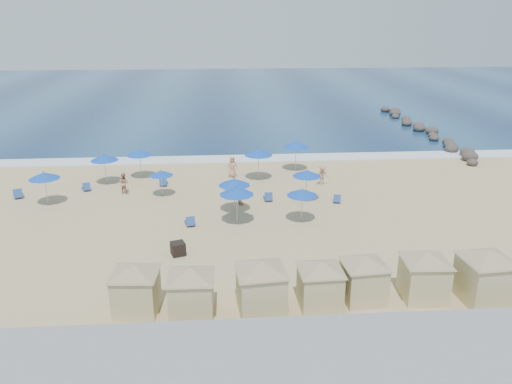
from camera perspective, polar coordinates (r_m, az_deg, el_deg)
ground at (r=32.07m, az=-5.54°, el=-3.99°), size 160.00×160.00×0.00m
ocean at (r=85.33m, az=-4.82°, el=11.07°), size 160.00×80.00×0.06m
surf_line at (r=46.66m, az=-5.18°, el=3.74°), size 160.00×2.50×0.08m
seawall at (r=20.05m, az=-6.39°, el=-17.94°), size 160.00×6.10×1.22m
rock_jetty at (r=60.25m, az=18.59°, el=6.78°), size 2.56×26.66×0.96m
trash_bin at (r=28.58m, az=-8.90°, el=-6.41°), size 0.95×0.95×0.75m
cabana_0 at (r=23.39m, az=-13.63°, el=-9.94°), size 4.16×4.16×2.61m
cabana_1 at (r=22.68m, az=-7.44°, el=-10.50°), size 4.18×4.18×2.62m
cabana_2 at (r=22.72m, az=0.58°, el=-9.95°), size 4.45×4.45×2.81m
cabana_3 at (r=23.33m, az=7.35°, el=-9.70°), size 4.06×4.06×2.55m
cabana_4 at (r=24.15m, az=12.25°, el=-8.93°), size 4.05×4.05×2.55m
cabana_5 at (r=25.04m, az=18.74°, el=-8.31°), size 4.26×4.26×2.67m
cabana_6 at (r=25.83m, az=24.86°, el=-7.95°), size 4.60×4.60×2.90m
umbrella_0 at (r=37.99m, az=-23.07°, el=1.74°), size 2.17×2.17×2.46m
umbrella_1 at (r=41.04m, az=-16.96°, el=3.79°), size 2.20×2.20×2.50m
umbrella_2 at (r=41.87m, az=-13.19°, el=4.43°), size 2.19×2.19×2.49m
umbrella_3 at (r=37.38m, az=-10.80°, el=2.15°), size 1.79×1.79×2.04m
umbrella_4 at (r=31.71m, az=-2.22°, el=0.12°), size 2.24×2.24×2.55m
umbrella_5 at (r=40.32m, az=0.28°, el=4.58°), size 2.33×2.33×2.65m
umbrella_6 at (r=33.59m, az=-2.51°, el=1.14°), size 2.18×2.18×2.48m
umbrella_7 at (r=42.91m, az=4.60°, el=5.42°), size 2.30×2.30×2.62m
umbrella_8 at (r=35.87m, az=5.84°, el=2.15°), size 2.10×2.10×2.39m
umbrella_9 at (r=32.18m, az=5.31°, el=-0.04°), size 2.04×2.04×2.32m
beach_chair_0 at (r=40.84m, az=-25.55°, el=-0.21°), size 1.07×1.51×0.76m
beach_chair_1 at (r=40.53m, az=-18.85°, el=0.52°), size 0.98×1.35×0.68m
beach_chair_2 at (r=40.13m, az=-10.53°, el=1.10°), size 0.58×1.29×0.70m
beach_chair_3 at (r=32.40m, az=-7.55°, el=-3.35°), size 0.80×1.34×0.69m
beach_chair_4 at (r=36.32m, az=1.38°, el=-0.57°), size 0.60×1.29×0.70m
beach_chair_5 at (r=36.47m, az=9.25°, el=-0.78°), size 0.78×1.27×0.65m
beachgoer_0 at (r=38.85m, az=-14.88°, el=1.00°), size 0.97×0.90×1.61m
beachgoer_1 at (r=35.25m, az=-1.84°, el=-0.07°), size 0.55×1.11×1.82m
beachgoer_2 at (r=39.62m, az=7.58°, el=1.92°), size 1.21×0.90×1.68m
beachgoer_3 at (r=41.34m, az=-2.72°, el=2.89°), size 0.97×0.76×1.75m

